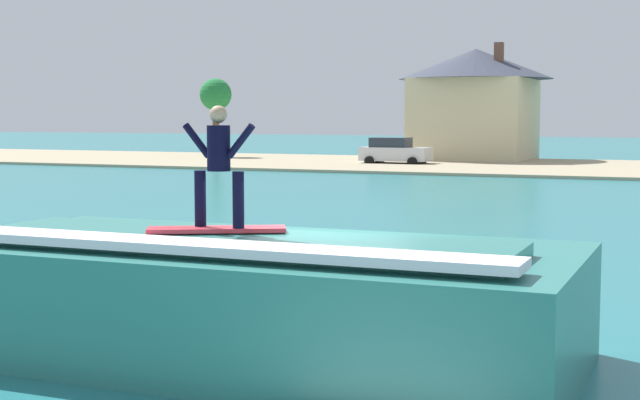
% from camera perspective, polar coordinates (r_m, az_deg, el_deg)
% --- Properties ---
extents(ground_plane, '(260.00, 260.00, 0.00)m').
position_cam_1_polar(ground_plane, '(14.03, -0.24, -8.90)').
color(ground_plane, '#26767C').
extents(wave_crest, '(8.91, 4.17, 1.82)m').
position_cam_1_polar(wave_crest, '(13.25, -4.05, -5.98)').
color(wave_crest, '#307E75').
rests_on(wave_crest, ground_plane).
extents(surfboard, '(1.88, 1.27, 0.06)m').
position_cam_1_polar(surfboard, '(13.01, -6.28, -1.78)').
color(surfboard, '#D8333F').
rests_on(surfboard, wave_crest).
extents(surfer, '(1.11, 0.32, 1.67)m').
position_cam_1_polar(surfer, '(12.93, -6.15, 2.44)').
color(surfer, black).
rests_on(surfer, surfboard).
extents(shoreline_bank, '(120.00, 18.85, 0.17)m').
position_cam_1_polar(shoreline_bank, '(60.42, 17.66, 1.83)').
color(shoreline_bank, tan).
rests_on(shoreline_bank, ground_plane).
extents(car_near_shore, '(4.55, 2.29, 1.86)m').
position_cam_1_polar(car_near_shore, '(62.70, 4.53, 2.96)').
color(car_near_shore, silver).
rests_on(car_near_shore, ground_plane).
extents(house_with_chimney, '(11.11, 11.11, 8.44)m').
position_cam_1_polar(house_with_chimney, '(69.70, 9.38, 6.11)').
color(house_with_chimney, beige).
rests_on(house_with_chimney, ground_plane).
extents(tree_tall_bare, '(2.44, 2.44, 6.13)m').
position_cam_1_polar(tree_tall_bare, '(72.74, -6.34, 6.21)').
color(tree_tall_bare, brown).
rests_on(tree_tall_bare, ground_plane).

